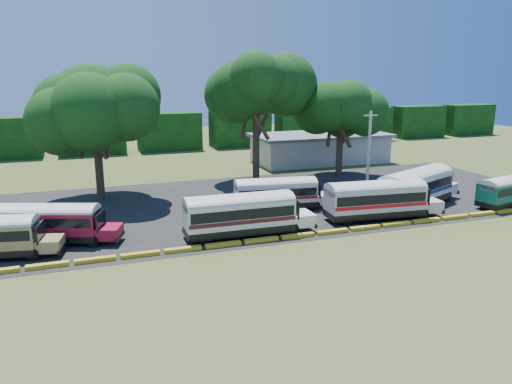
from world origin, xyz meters
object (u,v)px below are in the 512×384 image
object	(u,v)px
bus_cream_west	(242,212)
bus_teal	(511,189)
tree_west	(94,103)
bus_white_red	(377,198)
bus_red	(50,221)

from	to	relation	value
bus_cream_west	bus_teal	size ratio (longest dim) A/B	1.14
bus_teal	tree_west	size ratio (longest dim) A/B	0.69
bus_white_red	bus_red	bearing A→B (deg)	179.06
bus_white_red	bus_teal	size ratio (longest dim) A/B	1.16
bus_red	bus_teal	xyz separation A→B (m)	(40.89, -3.37, -0.06)
bus_red	tree_west	bearing A→B (deg)	91.18
bus_teal	tree_west	distance (m)	40.76
bus_white_red	tree_west	distance (m)	28.09
bus_cream_west	tree_west	distance (m)	20.09
bus_red	bus_teal	size ratio (longest dim) A/B	1.03
bus_teal	bus_white_red	bearing A→B (deg)	166.90
bus_cream_west	bus_white_red	distance (m)	12.42
bus_red	tree_west	world-z (taller)	tree_west
bus_cream_west	bus_red	bearing A→B (deg)	167.99
bus_red	bus_teal	world-z (taller)	bus_red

